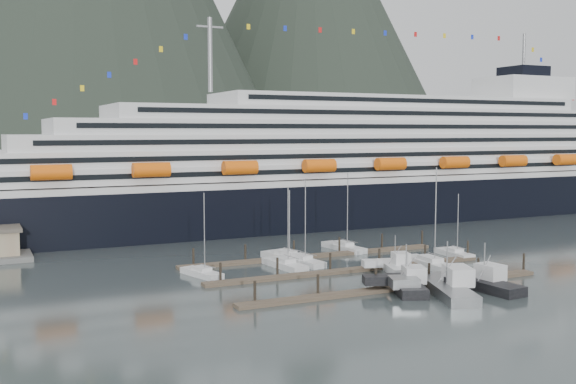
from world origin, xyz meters
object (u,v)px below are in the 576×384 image
trawler_e (394,266)px  trawler_b (405,284)px  cruise_ship (366,171)px  sailboat_f (286,258)px  sailboat_b (302,261)px  sailboat_h (454,254)px  trawler_c (445,287)px  trawler_d (483,283)px  sailboat_d (430,264)px  sailboat_a (202,273)px  sailboat_g (344,248)px  sailboat_c (285,265)px

trawler_e → trawler_b: bearing=169.3°
cruise_ship → sailboat_f: size_ratio=16.74×
sailboat_b → trawler_b: size_ratio=1.27×
sailboat_f → sailboat_h: sailboat_f is taller
trawler_c → trawler_d: trawler_c is taller
sailboat_f → trawler_e: sailboat_f is taller
sailboat_b → sailboat_h: bearing=-110.2°
sailboat_h → trawler_b: 28.64m
sailboat_d → sailboat_h: 11.28m
sailboat_d → sailboat_f: sailboat_d is taller
cruise_ship → sailboat_a: size_ratio=16.03×
sailboat_g → trawler_d: 35.07m
sailboat_d → sailboat_g: (-4.82, 19.44, -0.02)m
sailboat_d → sailboat_f: bearing=54.8°
sailboat_c → sailboat_g: bearing=-66.2°
sailboat_c → sailboat_f: (2.70, 5.45, 0.00)m
sailboat_c → trawler_e: sailboat_c is taller
trawler_b → trawler_c: bearing=-114.6°
sailboat_f → trawler_d: (15.91, -30.52, 0.48)m
sailboat_b → sailboat_c: bearing=104.7°
sailboat_b → sailboat_h: sailboat_b is taller
trawler_b → trawler_d: bearing=-90.1°
trawler_c → cruise_ship: bearing=-3.8°
sailboat_b → trawler_e: bearing=-147.1°
cruise_ship → sailboat_h: size_ratio=18.33×
sailboat_f → sailboat_d: bearing=-142.7°
sailboat_d → trawler_d: 15.82m
sailboat_h → trawler_e: bearing=113.0°
trawler_b → trawler_d: (10.26, -3.96, 0.00)m
sailboat_c → sailboat_g: size_ratio=0.92×
sailboat_g → sailboat_f: bearing=101.0°
trawler_b → trawler_e: bearing=-6.6°
sailboat_d → sailboat_g: size_ratio=1.13×
sailboat_f → sailboat_g: 14.59m
cruise_ship → trawler_d: cruise_ship is taller
sailboat_g → sailboat_h: (14.43, -13.54, -0.02)m
sailboat_f → sailboat_a: bearing=95.1°
sailboat_f → trawler_b: size_ratio=1.09×
sailboat_f → trawler_c: bearing=-176.8°
cruise_ship → trawler_b: 75.38m
sailboat_c → sailboat_a: bearing=84.3°
cruise_ship → sailboat_h: bearing=-103.9°
cruise_ship → sailboat_f: 57.59m
sailboat_b → trawler_c: size_ratio=0.92×
sailboat_f → sailboat_h: 29.73m
cruise_ship → sailboat_d: 59.68m
sailboat_b → trawler_c: 27.97m
sailboat_g → trawler_b: bearing=158.3°
trawler_d → sailboat_h: bearing=-35.6°
sailboat_c → trawler_b: 22.71m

